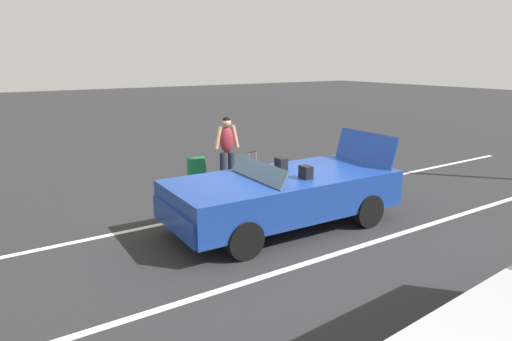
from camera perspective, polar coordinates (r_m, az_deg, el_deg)
ground_plane at (r=8.18m, az=3.39°, el=-7.00°), size 80.00×80.00×0.00m
lot_line_near at (r=9.17m, az=-1.39°, el=-4.63°), size 18.00×0.12×0.01m
lot_line_mid at (r=7.18m, az=10.33°, el=-10.31°), size 18.00×0.12×0.01m
convertible_car at (r=7.88m, az=2.27°, el=-3.26°), size 4.19×1.94×1.53m
suitcase_large_black at (r=9.51m, az=-0.85°, el=-1.60°), size 0.55×0.45×1.07m
suitcase_medium_bright at (r=10.91m, az=-7.52°, el=-0.03°), size 0.42×0.29×0.62m
suitcase_small_carryon at (r=10.29m, az=3.57°, el=-1.10°), size 0.35×0.22×0.70m
traveler_person at (r=10.36m, az=-3.71°, el=2.85°), size 0.61×0.27×1.65m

